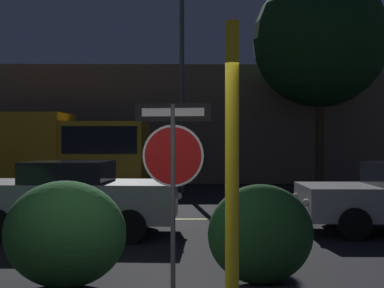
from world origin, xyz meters
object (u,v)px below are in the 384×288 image
tree_0 (320,41)px  passing_car_2 (74,197)px  stop_sign (173,156)px  street_lamp (182,24)px  hedge_bush_2 (65,234)px  hedge_bush_3 (261,234)px  delivery_truck (46,148)px  yellow_pole_right (232,183)px

tree_0 → passing_car_2: bearing=-126.6°
stop_sign → tree_0: tree_0 is taller
street_lamp → hedge_bush_2: bearing=-96.8°
hedge_bush_3 → delivery_truck: size_ratio=0.18×
yellow_pole_right → tree_0: 16.54m
passing_car_2 → street_lamp: street_lamp is taller
yellow_pole_right → hedge_bush_2: (-1.89, 1.84, -0.78)m
street_lamp → hedge_bush_3: bearing=-85.1°
stop_sign → passing_car_2: 4.35m
hedge_bush_3 → passing_car_2: bearing=130.5°
yellow_pole_right → hedge_bush_3: bearing=74.5°
tree_0 → stop_sign: bearing=-111.3°
stop_sign → hedge_bush_3: bearing=18.2°
passing_car_2 → yellow_pole_right: bearing=28.0°
delivery_truck → street_lamp: (4.66, 0.14, 4.29)m
yellow_pole_right → tree_0: (4.72, 15.30, 4.12)m
stop_sign → street_lamp: street_lamp is taller
yellow_pole_right → hedge_bush_3: 2.18m
hedge_bush_2 → street_lamp: size_ratio=0.18×
passing_car_2 → hedge_bush_2: bearing=13.3°
passing_car_2 → delivery_truck: delivery_truck is taller
hedge_bush_2 → passing_car_2: passing_car_2 is taller
delivery_truck → tree_0: size_ratio=0.90×
yellow_pole_right → passing_car_2: bearing=114.5°
delivery_truck → tree_0: 10.79m
yellow_pole_right → hedge_bush_3: yellow_pole_right is taller
yellow_pole_right → delivery_truck: yellow_pole_right is taller
stop_sign → hedge_bush_3: 1.49m
street_lamp → tree_0: bearing=16.7°
hedge_bush_3 → street_lamp: bearing=94.9°
stop_sign → passing_car_2: size_ratio=0.56×
hedge_bush_2 → hedge_bush_3: hedge_bush_2 is taller
passing_car_2 → tree_0: tree_0 is taller
passing_car_2 → street_lamp: (2.06, 8.20, 5.09)m
hedge_bush_3 → street_lamp: size_ratio=0.16×
yellow_pole_right → street_lamp: bearing=92.0°
hedge_bush_2 → tree_0: size_ratio=0.19×
hedge_bush_2 → street_lamp: street_lamp is taller
yellow_pole_right → hedge_bush_3: (0.54, 1.96, -0.81)m
stop_sign → hedge_bush_2: bearing=-174.4°
hedge_bush_3 → delivery_truck: 12.99m
yellow_pole_right → hedge_bush_2: bearing=135.7°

